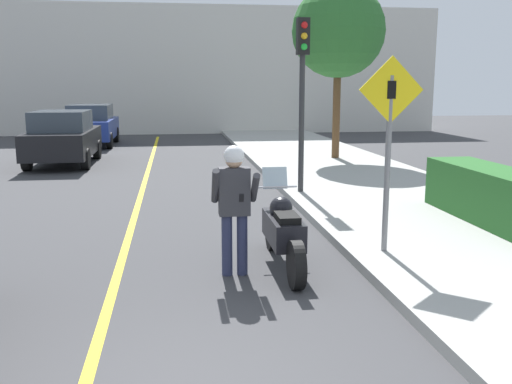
{
  "coord_description": "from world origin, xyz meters",
  "views": [
    {
      "loc": [
        0.2,
        -3.89,
        2.47
      ],
      "look_at": [
        1.28,
        3.71,
        1.02
      ],
      "focal_mm": 40.0,
      "sensor_mm": 36.0,
      "label": 1
    }
  ],
  "objects_px": {
    "motorcycle": "(283,231)",
    "traffic_light": "(302,73)",
    "street_tree": "(338,31)",
    "parked_car_blue": "(92,125)",
    "parked_car_black": "(63,137)",
    "person_biker": "(234,197)",
    "crossing_sign": "(389,136)"
  },
  "relations": [
    {
      "from": "street_tree",
      "to": "parked_car_black",
      "type": "relative_size",
      "value": 1.3
    },
    {
      "from": "traffic_light",
      "to": "street_tree",
      "type": "bearing_deg",
      "value": 67.03
    },
    {
      "from": "street_tree",
      "to": "parked_car_blue",
      "type": "height_order",
      "value": "street_tree"
    },
    {
      "from": "crossing_sign",
      "to": "parked_car_blue",
      "type": "relative_size",
      "value": 0.65
    },
    {
      "from": "motorcycle",
      "to": "parked_car_black",
      "type": "distance_m",
      "value": 12.07
    },
    {
      "from": "traffic_light",
      "to": "parked_car_blue",
      "type": "xyz_separation_m",
      "value": [
        -6.1,
        12.04,
        -1.87
      ]
    },
    {
      "from": "crossing_sign",
      "to": "parked_car_black",
      "type": "distance_m",
      "value": 12.71
    },
    {
      "from": "traffic_light",
      "to": "crossing_sign",
      "type": "bearing_deg",
      "value": -87.82
    },
    {
      "from": "crossing_sign",
      "to": "parked_car_black",
      "type": "bearing_deg",
      "value": 120.12
    },
    {
      "from": "motorcycle",
      "to": "traffic_light",
      "type": "distance_m",
      "value": 5.39
    },
    {
      "from": "motorcycle",
      "to": "street_tree",
      "type": "relative_size",
      "value": 0.43
    },
    {
      "from": "person_biker",
      "to": "parked_car_blue",
      "type": "height_order",
      "value": "person_biker"
    },
    {
      "from": "motorcycle",
      "to": "street_tree",
      "type": "bearing_deg",
      "value": 70.36
    },
    {
      "from": "traffic_light",
      "to": "parked_car_blue",
      "type": "bearing_deg",
      "value": 116.88
    },
    {
      "from": "parked_car_blue",
      "to": "motorcycle",
      "type": "bearing_deg",
      "value": -74.04
    },
    {
      "from": "person_biker",
      "to": "parked_car_blue",
      "type": "bearing_deg",
      "value": 103.56
    },
    {
      "from": "motorcycle",
      "to": "traffic_light",
      "type": "xyz_separation_m",
      "value": [
        1.31,
        4.73,
        2.22
      ]
    },
    {
      "from": "motorcycle",
      "to": "parked_car_blue",
      "type": "height_order",
      "value": "parked_car_blue"
    },
    {
      "from": "person_biker",
      "to": "parked_car_blue",
      "type": "xyz_separation_m",
      "value": [
        -4.11,
        17.02,
        -0.19
      ]
    },
    {
      "from": "traffic_light",
      "to": "parked_car_blue",
      "type": "relative_size",
      "value": 0.88
    },
    {
      "from": "motorcycle",
      "to": "traffic_light",
      "type": "bearing_deg",
      "value": 74.56
    },
    {
      "from": "person_biker",
      "to": "crossing_sign",
      "type": "bearing_deg",
      "value": 8.51
    },
    {
      "from": "street_tree",
      "to": "parked_car_blue",
      "type": "distance_m",
      "value": 11.11
    },
    {
      "from": "person_biker",
      "to": "parked_car_black",
      "type": "bearing_deg",
      "value": 110.34
    },
    {
      "from": "crossing_sign",
      "to": "parked_car_blue",
      "type": "xyz_separation_m",
      "value": [
        -6.28,
        16.69,
        -0.92
      ]
    },
    {
      "from": "traffic_light",
      "to": "parked_car_black",
      "type": "distance_m",
      "value": 9.02
    },
    {
      "from": "motorcycle",
      "to": "parked_car_black",
      "type": "xyz_separation_m",
      "value": [
        -4.87,
        11.04,
        0.36
      ]
    },
    {
      "from": "motorcycle",
      "to": "traffic_light",
      "type": "relative_size",
      "value": 0.63
    },
    {
      "from": "parked_car_black",
      "to": "person_biker",
      "type": "bearing_deg",
      "value": -69.66
    },
    {
      "from": "traffic_light",
      "to": "street_tree",
      "type": "distance_m",
      "value": 6.34
    },
    {
      "from": "crossing_sign",
      "to": "traffic_light",
      "type": "xyz_separation_m",
      "value": [
        -0.18,
        4.66,
        0.95
      ]
    },
    {
      "from": "parked_car_black",
      "to": "parked_car_blue",
      "type": "bearing_deg",
      "value": 89.2
    }
  ]
}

